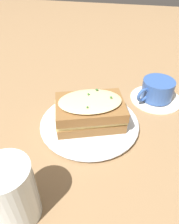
{
  "coord_description": "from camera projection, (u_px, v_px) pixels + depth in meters",
  "views": [
    {
      "loc": [
        -0.39,
        -0.1,
        0.34
      ],
      "look_at": [
        -0.02,
        -0.02,
        0.04
      ],
      "focal_mm": 35.0,
      "sensor_mm": 36.0,
      "label": 1
    }
  ],
  "objects": [
    {
      "name": "dinner_plate",
      "position": [
        90.0,
        123.0,
        0.51
      ],
      "size": [
        0.23,
        0.23,
        0.01
      ],
      "color": "white",
      "rests_on": "ground_plane"
    },
    {
      "name": "sandwich",
      "position": [
        90.0,
        111.0,
        0.48
      ],
      "size": [
        0.15,
        0.18,
        0.07
      ],
      "rotation": [
        0.0,
        0.0,
        1.91
      ],
      "color": "brown",
      "rests_on": "dinner_plate"
    },
    {
      "name": "ground_plane",
      "position": [
        84.0,
        119.0,
        0.53
      ],
      "size": [
        2.4,
        2.4,
        0.0
      ],
      "primitive_type": "plane",
      "color": "olive"
    },
    {
      "name": "teacup_with_saucer",
      "position": [
        157.0,
        91.0,
        0.58
      ],
      "size": [
        0.14,
        0.14,
        0.06
      ],
      "rotation": [
        0.0,
        0.0,
        2.34
      ],
      "color": "silver",
      "rests_on": "ground_plane"
    },
    {
      "name": "water_glass",
      "position": [
        11.0,
        193.0,
        0.32
      ],
      "size": [
        0.07,
        0.07,
        0.11
      ],
      "primitive_type": "cylinder",
      "color": "silver",
      "rests_on": "ground_plane"
    }
  ]
}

